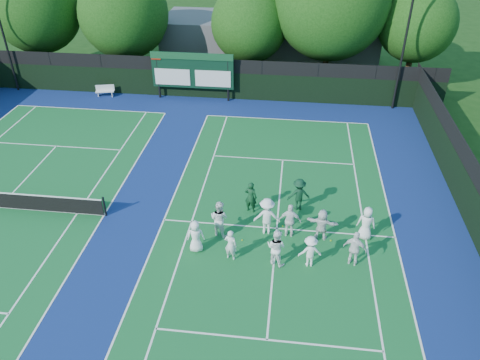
# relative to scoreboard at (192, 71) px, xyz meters

# --- Properties ---
(ground) EXTENTS (120.00, 120.00, 0.00)m
(ground) POSITION_rel_scoreboard_xyz_m (7.01, -15.59, -2.19)
(ground) COLOR #14360E
(ground) RESTS_ON ground
(court_apron) EXTENTS (34.00, 32.00, 0.01)m
(court_apron) POSITION_rel_scoreboard_xyz_m (1.01, -14.59, -2.19)
(court_apron) COLOR navy
(court_apron) RESTS_ON ground
(near_court) EXTENTS (11.05, 23.85, 0.01)m
(near_court) POSITION_rel_scoreboard_xyz_m (7.01, -14.59, -2.18)
(near_court) COLOR #135F2A
(near_court) RESTS_ON ground
(back_fence) EXTENTS (34.00, 0.08, 3.00)m
(back_fence) POSITION_rel_scoreboard_xyz_m (1.01, 0.41, -0.83)
(back_fence) COLOR black
(back_fence) RESTS_ON ground
(scoreboard) EXTENTS (6.00, 0.21, 3.55)m
(scoreboard) POSITION_rel_scoreboard_xyz_m (0.00, 0.00, 0.00)
(scoreboard) COLOR black
(scoreboard) RESTS_ON ground
(clubhouse) EXTENTS (18.00, 6.00, 4.00)m
(clubhouse) POSITION_rel_scoreboard_xyz_m (5.01, 8.41, -0.19)
(clubhouse) COLOR #58585D
(clubhouse) RESTS_ON ground
(light_pole_right) EXTENTS (1.20, 0.30, 10.12)m
(light_pole_right) POSITION_rel_scoreboard_xyz_m (14.51, 0.11, 4.11)
(light_pole_right) COLOR black
(light_pole_right) RESTS_ON ground
(bench) EXTENTS (1.42, 0.69, 0.87)m
(bench) POSITION_rel_scoreboard_xyz_m (-6.76, -0.22, -1.73)
(bench) COLOR white
(bench) RESTS_ON ground
(tree_a) EXTENTS (6.86, 6.86, 8.69)m
(tree_a) POSITION_rel_scoreboard_xyz_m (-13.01, 3.99, 2.90)
(tree_a) COLOR black
(tree_a) RESTS_ON ground
(tree_b) EXTENTS (6.91, 6.91, 8.57)m
(tree_b) POSITION_rel_scoreboard_xyz_m (-5.91, 3.99, 2.75)
(tree_b) COLOR black
(tree_b) RESTS_ON ground
(tree_c) EXTENTS (5.85, 5.85, 7.61)m
(tree_c) POSITION_rel_scoreboard_xyz_m (3.89, 3.99, 2.33)
(tree_c) COLOR black
(tree_c) RESTS_ON ground
(tree_d) EXTENTS (8.42, 8.42, 10.63)m
(tree_d) POSITION_rel_scoreboard_xyz_m (9.85, 3.99, 4.00)
(tree_d) COLOR black
(tree_d) RESTS_ON ground
(tree_e) EXTENTS (5.62, 5.62, 7.89)m
(tree_e) POSITION_rel_scoreboard_xyz_m (16.12, 3.99, 2.74)
(tree_e) COLOR black
(tree_e) RESTS_ON ground
(tennis_ball_0) EXTENTS (0.07, 0.07, 0.07)m
(tennis_ball_0) POSITION_rel_scoreboard_xyz_m (5.49, -15.66, -2.16)
(tennis_ball_0) COLOR #BEDC19
(tennis_ball_0) RESTS_ON ground
(tennis_ball_3) EXTENTS (0.07, 0.07, 0.07)m
(tennis_ball_3) POSITION_rel_scoreboard_xyz_m (3.22, -15.60, -2.16)
(tennis_ball_3) COLOR #BEDC19
(tennis_ball_3) RESTS_ON ground
(tennis_ball_4) EXTENTS (0.07, 0.07, 0.07)m
(tennis_ball_4) POSITION_rel_scoreboard_xyz_m (7.29, -14.40, -2.16)
(tennis_ball_4) COLOR #BEDC19
(tennis_ball_4) RESTS_ON ground
(tennis_ball_5) EXTENTS (0.07, 0.07, 0.07)m
(tennis_ball_5) POSITION_rel_scoreboard_xyz_m (9.52, -15.20, -2.16)
(tennis_ball_5) COLOR #BEDC19
(tennis_ball_5) RESTS_ON ground
(player_front_0) EXTENTS (0.84, 0.61, 1.59)m
(player_front_0) POSITION_rel_scoreboard_xyz_m (3.54, -16.53, -1.40)
(player_front_0) COLOR white
(player_front_0) RESTS_ON ground
(player_front_1) EXTENTS (0.63, 0.49, 1.53)m
(player_front_1) POSITION_rel_scoreboard_xyz_m (5.13, -16.88, -1.42)
(player_front_1) COLOR white
(player_front_1) RESTS_ON ground
(player_front_2) EXTENTS (1.05, 0.96, 1.76)m
(player_front_2) POSITION_rel_scoreboard_xyz_m (7.08, -16.92, -1.31)
(player_front_2) COLOR white
(player_front_2) RESTS_ON ground
(player_front_3) EXTENTS (1.07, 0.72, 1.53)m
(player_front_3) POSITION_rel_scoreboard_xyz_m (8.51, -16.89, -1.43)
(player_front_3) COLOR white
(player_front_3) RESTS_ON ground
(player_front_4) EXTENTS (1.09, 0.72, 1.71)m
(player_front_4) POSITION_rel_scoreboard_xyz_m (10.38, -16.60, -1.33)
(player_front_4) COLOR white
(player_front_4) RESTS_ON ground
(player_back_0) EXTENTS (1.09, 0.98, 1.83)m
(player_back_0) POSITION_rel_scoreboard_xyz_m (4.39, -15.30, -1.27)
(player_back_0) COLOR white
(player_back_0) RESTS_ON ground
(player_back_1) EXTENTS (1.26, 0.78, 1.88)m
(player_back_1) POSITION_rel_scoreboard_xyz_m (6.54, -14.92, -1.25)
(player_back_1) COLOR white
(player_back_1) RESTS_ON ground
(player_back_2) EXTENTS (1.05, 0.51, 1.73)m
(player_back_2) POSITION_rel_scoreboard_xyz_m (7.61, -15.02, -1.33)
(player_back_2) COLOR white
(player_back_2) RESTS_ON ground
(player_back_3) EXTENTS (1.52, 0.72, 1.57)m
(player_back_3) POSITION_rel_scoreboard_xyz_m (9.05, -15.02, -1.41)
(player_back_3) COLOR white
(player_back_3) RESTS_ON ground
(player_back_4) EXTENTS (0.90, 0.67, 1.69)m
(player_back_4) POSITION_rel_scoreboard_xyz_m (11.04, -14.77, -1.35)
(player_back_4) COLOR white
(player_back_4) RESTS_ON ground
(coach_left) EXTENTS (0.70, 0.55, 1.68)m
(coach_left) POSITION_rel_scoreboard_xyz_m (5.64, -13.34, -1.35)
(coach_left) COLOR #0F391E
(coach_left) RESTS_ON ground
(coach_right) EXTENTS (1.24, 0.88, 1.73)m
(coach_right) POSITION_rel_scoreboard_xyz_m (7.97, -12.87, -1.33)
(coach_right) COLOR #0E341E
(coach_right) RESTS_ON ground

